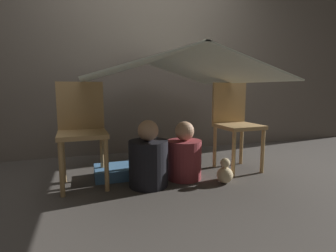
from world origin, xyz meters
TOP-DOWN VIEW (x-y plane):
  - ground_plane at (0.00, 0.00)m, footprint 8.80×8.80m
  - wall_back at (0.00, 1.15)m, footprint 7.00×0.05m
  - chair_left at (-0.74, 0.14)m, footprint 0.40×0.40m
  - chair_right at (0.73, 0.14)m, footprint 0.41×0.41m
  - sheet_canopy at (0.00, 0.07)m, footprint 1.48×1.55m
  - person_front at (-0.22, -0.07)m, footprint 0.33×0.33m
  - person_second at (0.13, -0.00)m, footprint 0.31×0.31m
  - floor_cushion at (-0.44, 0.23)m, footprint 0.41×0.33m
  - plush_toy at (0.43, -0.22)m, footprint 0.14×0.14m

SIDE VIEW (x-z plane):
  - ground_plane at x=0.00m, z-range 0.00..0.00m
  - floor_cushion at x=-0.44m, z-range 0.00..0.10m
  - plush_toy at x=0.43m, z-range -0.02..0.20m
  - person_second at x=0.13m, z-range -0.05..0.48m
  - person_front at x=-0.22m, z-range -0.06..0.51m
  - chair_left at x=-0.74m, z-range 0.05..0.93m
  - chair_right at x=0.73m, z-range 0.05..0.93m
  - sheet_canopy at x=0.00m, z-range 0.87..1.11m
  - wall_back at x=0.00m, z-range 0.00..2.50m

